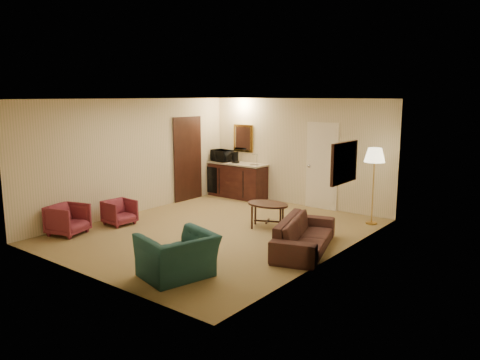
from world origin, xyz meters
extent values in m
plane|color=olive|center=(0.00, 0.00, 0.00)|extent=(6.00, 6.00, 0.00)
cube|color=beige|center=(0.00, 3.00, 1.30)|extent=(5.00, 0.02, 2.60)
cube|color=beige|center=(-2.50, 0.00, 1.30)|extent=(0.02, 6.00, 2.60)
cube|color=beige|center=(2.50, 0.00, 1.30)|extent=(0.02, 6.00, 2.60)
cube|color=white|center=(0.00, 0.00, 2.60)|extent=(5.00, 6.00, 0.02)
cube|color=beige|center=(0.70, 2.97, 1.02)|extent=(0.82, 0.06, 2.05)
cube|color=black|center=(-2.47, 1.70, 1.05)|extent=(0.06, 0.98, 2.10)
cube|color=gold|center=(-1.65, 2.97, 1.55)|extent=(0.62, 0.04, 0.72)
cube|color=black|center=(2.46, 0.40, 1.55)|extent=(0.06, 0.90, 0.70)
cube|color=#3B1912|center=(-1.65, 2.72, 0.46)|extent=(1.64, 0.58, 0.92)
imported|color=black|center=(1.95, 0.03, 0.38)|extent=(1.13, 2.01, 0.76)
imported|color=#1B4445|center=(1.09, -2.20, 0.45)|extent=(0.89, 1.15, 0.89)
imported|color=maroon|center=(-1.94, -0.90, 0.29)|extent=(0.55, 0.58, 0.58)
imported|color=maroon|center=(-2.15, -1.97, 0.33)|extent=(0.75, 0.78, 0.66)
cube|color=black|center=(0.63, 0.81, 0.26)|extent=(1.06, 0.92, 0.51)
cube|color=#B2873B|center=(2.20, 2.40, 0.81)|extent=(0.43, 0.43, 1.62)
cylinder|color=black|center=(-1.00, 2.65, 0.14)|extent=(0.27, 0.27, 0.27)
imported|color=black|center=(-2.15, 2.68, 1.11)|extent=(0.61, 0.40, 0.38)
cylinder|color=black|center=(-1.68, 2.67, 1.07)|extent=(0.18, 0.18, 0.29)
camera|label=1|loc=(5.87, -6.84, 2.67)|focal=35.00mm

